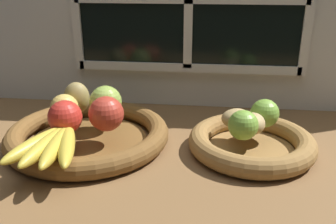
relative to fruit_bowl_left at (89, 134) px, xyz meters
The scene contains 15 objects.
ground_plane 21.61cm from the fruit_bowl_left, ahead, with size 140.00×90.00×3.00cm, color brown.
back_wall 44.58cm from the fruit_bowl_left, 54.17° to the left, with size 140.00×4.60×55.00cm.
fruit_bowl_left is the anchor object (origin of this frame).
fruit_bowl_right 37.77cm from the fruit_bowl_left, ahead, with size 28.24×28.24×4.63cm.
apple_golden_left 8.41cm from the fruit_bowl_left, 167.20° to the left, with size 6.68×6.68×6.68cm, color #DBB756.
apple_red_front 8.65cm from the fruit_bowl_left, 121.89° to the right, with size 7.49×7.49×7.49cm, color red.
apple_red_right 8.76cm from the fruit_bowl_left, 25.41° to the right, with size 7.88×7.88×7.88cm, color #B73828.
apple_green_back 8.85cm from the fruit_bowl_left, 60.27° to the left, with size 7.85×7.85×7.85cm, color #99B74C.
pear_brown 10.70cm from the fruit_bowl_left, 124.89° to the left, with size 5.51×6.34×8.03cm, color olive.
banana_bunch_front 14.63cm from the fruit_bowl_left, 100.42° to the right, with size 14.92×20.22×3.18cm.
potato_back 40.17cm from the fruit_bowl_left, ahead, with size 6.75×5.66×4.18cm, color #A38451.
potato_oblong 34.73cm from the fruit_bowl_left, ahead, with size 7.05×5.54×4.32cm, color tan.
potato_large 38.07cm from the fruit_bowl_left, ahead, with size 6.60×5.24×4.53cm, color tan.
lime_near 35.94cm from the fruit_bowl_left, ahead, with size 6.43×6.43×6.43cm, color #7AAD3D.
lime_far 41.23cm from the fruit_bowl_left, ahead, with size 6.52×6.52×6.52cm, color #7AAD3D.
Camera 1 is at (6.52, -75.41, 38.32)cm, focal length 39.01 mm.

